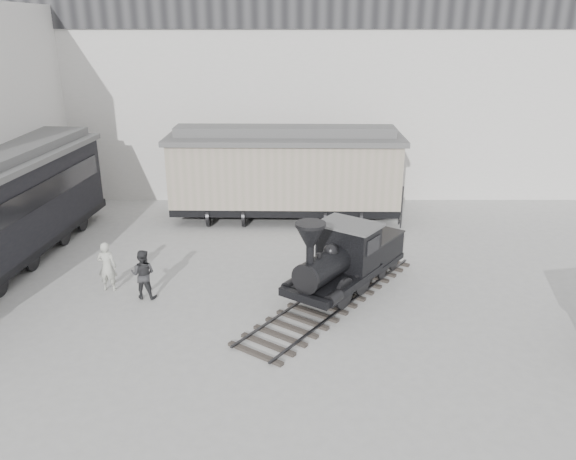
{
  "coord_description": "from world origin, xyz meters",
  "views": [
    {
      "loc": [
        -0.56,
        -12.85,
        8.2
      ],
      "look_at": [
        -0.54,
        4.02,
        2.0
      ],
      "focal_mm": 35.0,
      "sensor_mm": 36.0,
      "label": 1
    }
  ],
  "objects_px": {
    "locomotive": "(343,263)",
    "boxcar": "(285,171)",
    "visitor_a": "(107,267)",
    "visitor_b": "(143,274)"
  },
  "relations": [
    {
      "from": "boxcar",
      "to": "visitor_b",
      "type": "height_order",
      "value": "boxcar"
    },
    {
      "from": "boxcar",
      "to": "visitor_b",
      "type": "distance_m",
      "value": 9.02
    },
    {
      "from": "boxcar",
      "to": "visitor_a",
      "type": "bearing_deg",
      "value": -127.2
    },
    {
      "from": "locomotive",
      "to": "boxcar",
      "type": "height_order",
      "value": "boxcar"
    },
    {
      "from": "locomotive",
      "to": "visitor_a",
      "type": "xyz_separation_m",
      "value": [
        -7.61,
        0.2,
        -0.22
      ]
    },
    {
      "from": "locomotive",
      "to": "boxcar",
      "type": "distance_m",
      "value": 7.74
    },
    {
      "from": "boxcar",
      "to": "visitor_a",
      "type": "distance_m",
      "value": 9.31
    },
    {
      "from": "visitor_a",
      "to": "visitor_b",
      "type": "height_order",
      "value": "visitor_a"
    },
    {
      "from": "boxcar",
      "to": "locomotive",
      "type": "bearing_deg",
      "value": -74.56
    },
    {
      "from": "locomotive",
      "to": "boxcar",
      "type": "bearing_deg",
      "value": 140.08
    }
  ]
}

